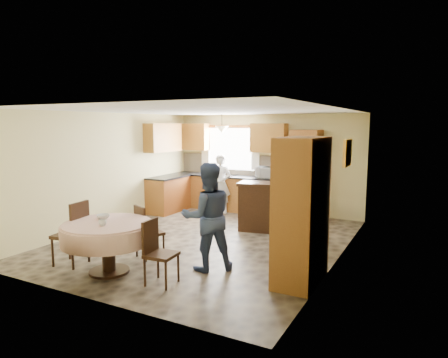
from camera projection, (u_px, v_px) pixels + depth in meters
floor at (207, 240)px, 7.79m from camera, size 5.00×6.00×0.01m
ceiling at (206, 111)px, 7.46m from camera, size 5.00×6.00×0.01m
wall_back at (265, 163)px, 10.26m from camera, size 5.00×0.02×2.50m
wall_front at (86, 204)px, 5.00m from camera, size 5.00×0.02×2.50m
wall_left at (109, 170)px, 8.78m from camera, size 0.02×6.00×2.50m
wall_right at (340, 186)px, 6.47m from camera, size 0.02×6.00×2.50m
window at (230, 149)px, 10.65m from camera, size 1.40×0.03×1.10m
curtain_left at (205, 146)px, 10.95m from camera, size 0.22×0.02×1.15m
curtain_right at (255, 148)px, 10.25m from camera, size 0.22×0.02×1.15m
base_cab_back at (231, 194)px, 10.49m from camera, size 3.30×0.60×0.88m
counter_back at (231, 176)px, 10.43m from camera, size 3.30×0.64×0.04m
base_cab_left at (168, 195)px, 10.33m from camera, size 0.60×1.20×0.88m
counter_left at (168, 177)px, 10.27m from camera, size 0.64×1.20×0.04m
backsplash at (236, 165)px, 10.65m from camera, size 3.30×0.02×0.55m
wall_cab_left at (194, 137)px, 10.97m from camera, size 0.85×0.33×0.72m
wall_cab_right at (269, 138)px, 9.95m from camera, size 0.90×0.33×0.72m
wall_cab_side at (163, 138)px, 10.19m from camera, size 0.33×1.20×0.72m
oven_tower at (305, 175)px, 9.48m from camera, size 0.66×0.62×2.12m
oven_upper at (302, 168)px, 9.18m from camera, size 0.56×0.01×0.45m
oven_lower at (301, 189)px, 9.24m from camera, size 0.56×0.01×0.45m
pendant at (222, 129)px, 10.16m from camera, size 0.36×0.36×0.18m
sideboard at (271, 209)px, 8.40m from camera, size 1.43×0.80×0.97m
space_heater at (307, 235)px, 7.15m from camera, size 0.49×0.41×0.57m
cupboard at (302, 211)px, 5.62m from camera, size 0.54×1.09×2.07m
dining_table at (108, 234)px, 6.02m from camera, size 1.37×1.37×0.78m
chair_left at (74, 230)px, 6.35m from camera, size 0.51×0.51×1.04m
chair_back at (146, 229)px, 6.70m from camera, size 0.52×0.52×0.90m
chair_right at (157, 249)px, 5.62m from camera, size 0.43×0.43×0.91m
framed_picture at (347, 153)px, 7.05m from camera, size 0.06×0.58×0.48m
microwave at (267, 173)px, 9.89m from camera, size 0.55×0.40×0.28m
person_sink at (221, 184)px, 10.14m from camera, size 0.60×0.46×1.49m
person_dining at (207, 217)px, 6.13m from camera, size 1.03×1.02×1.67m
bowl_sideboard at (258, 184)px, 8.47m from camera, size 0.28×0.28×0.06m
bottle_sideboard at (288, 181)px, 8.15m from camera, size 0.14×0.14×0.28m
cup_table at (103, 223)px, 5.80m from camera, size 0.14×0.14×0.09m
bowl_table at (103, 217)px, 6.24m from camera, size 0.23×0.23×0.06m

